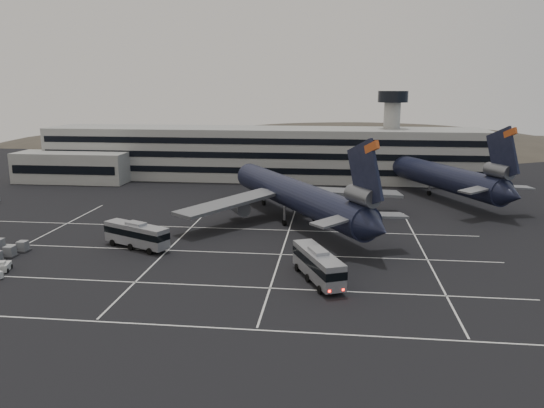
{
  "coord_description": "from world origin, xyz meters",
  "views": [
    {
      "loc": [
        19.76,
        -73.5,
        25.45
      ],
      "look_at": [
        9.07,
        17.0,
        5.0
      ],
      "focal_mm": 35.0,
      "sensor_mm": 36.0,
      "label": 1
    }
  ],
  "objects": [
    {
      "name": "tug_a",
      "position": [
        -25.77,
        -8.01,
        0.69
      ],
      "size": [
        2.09,
        2.73,
        1.56
      ],
      "rotation": [
        0.0,
        0.0,
        0.28
      ],
      "color": "beige",
      "rests_on": "ground"
    },
    {
      "name": "ground",
      "position": [
        0.0,
        0.0,
        0.0
      ],
      "size": [
        260.0,
        260.0,
        0.0
      ],
      "primitive_type": "plane",
      "color": "black",
      "rests_on": "ground"
    },
    {
      "name": "bus_near",
      "position": [
        17.99,
        -6.62,
        2.41
      ],
      "size": [
        7.56,
        12.58,
        4.4
      ],
      "rotation": [
        0.0,
        0.0,
        0.41
      ],
      "color": "gray",
      "rests_on": "ground"
    },
    {
      "name": "terminal",
      "position": [
        -2.95,
        71.14,
        6.93
      ],
      "size": [
        125.0,
        26.0,
        24.0
      ],
      "color": "gray",
      "rests_on": "ground"
    },
    {
      "name": "trijet_far",
      "position": [
        42.68,
        51.91,
        5.43
      ],
      "size": [
        31.06,
        54.59,
        18.08
      ],
      "rotation": [
        0.0,
        0.0,
        0.42
      ],
      "color": "black",
      "rests_on": "ground"
    },
    {
      "name": "trijet_main",
      "position": [
        12.88,
        24.07,
        5.25
      ],
      "size": [
        41.69,
        52.18,
        18.08
      ],
      "rotation": [
        0.0,
        0.0,
        0.53
      ],
      "color": "black",
      "rests_on": "ground"
    },
    {
      "name": "lane_markings",
      "position": [
        0.95,
        0.72,
        0.01
      ],
      "size": [
        90.0,
        55.62,
        0.01
      ],
      "color": "silver",
      "rests_on": "ground"
    },
    {
      "name": "hills",
      "position": [
        17.99,
        170.0,
        -12.07
      ],
      "size": [
        352.0,
        180.0,
        44.0
      ],
      "color": "#38332B",
      "rests_on": "ground"
    },
    {
      "name": "bus_far",
      "position": [
        -11.24,
        4.63,
        2.33
      ],
      "size": [
        12.03,
        7.83,
        4.25
      ],
      "rotation": [
        0.0,
        0.0,
        1.11
      ],
      "color": "gray",
      "rests_on": "ground"
    }
  ]
}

